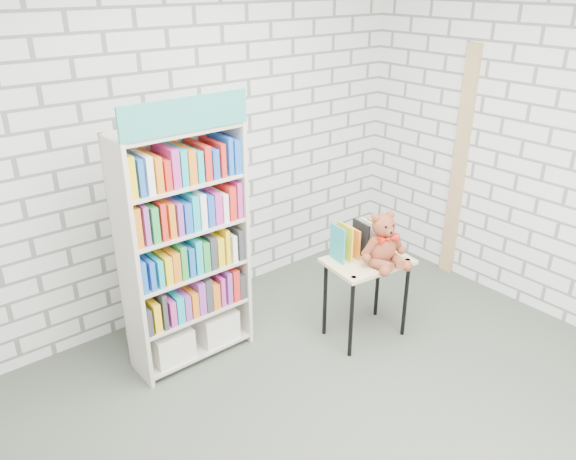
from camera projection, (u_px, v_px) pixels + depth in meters
ground at (353, 435)px, 3.49m from camera, size 4.50×4.50×0.00m
room_shell at (370, 160)px, 2.74m from camera, size 4.52×4.02×2.81m
bookshelf at (184, 248)px, 3.88m from camera, size 0.87×0.34×1.95m
display_table at (367, 270)px, 4.23m from camera, size 0.67×0.51×0.67m
table_books at (360, 239)px, 4.22m from camera, size 0.45×0.25×0.26m
teddy_bear at (384, 244)px, 4.07m from camera, size 0.36×0.35×0.40m
door_trim at (459, 166)px, 5.00m from camera, size 0.05×0.12×2.10m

